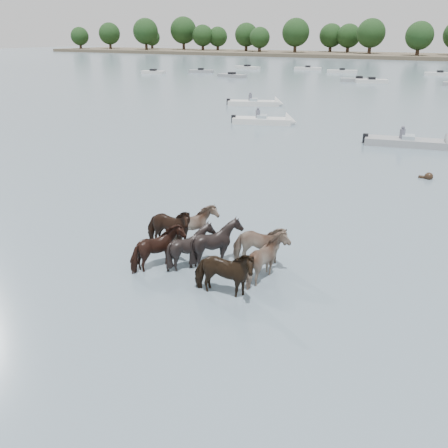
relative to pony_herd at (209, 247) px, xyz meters
The scene contains 8 objects.
ground 1.81m from the pony_herd, 63.32° to the right, with size 400.00×400.00×0.00m, color #495D6A.
shoreline 163.84m from the pony_herd, 115.00° to the left, with size 160.00×30.00×1.00m, color #4C4233.
pony_herd is the anchor object (origin of this frame).
swimming_pony 15.07m from the pony_herd, 71.22° to the left, with size 0.72×0.44×0.44m.
motorboat_a 26.88m from the pony_herd, 109.34° to the left, with size 5.50×3.18×1.92m.
motorboat_b 22.40m from the pony_herd, 81.53° to the left, with size 6.20×2.60×1.92m.
motorboat_f 37.73m from the pony_herd, 112.17° to the left, with size 5.92×3.60×1.92m.
treeline 163.44m from the pony_herd, 115.23° to the left, with size 148.89×22.07×12.51m.
Camera 1 is at (6.68, -10.97, 7.13)m, focal length 39.36 mm.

